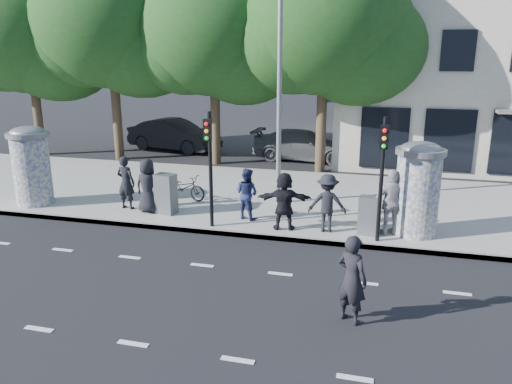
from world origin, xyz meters
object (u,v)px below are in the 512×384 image
(traffic_pole_far, at_px, (382,167))
(ped_e, at_px, (391,203))
(ad_column_right, at_px, (418,187))
(cabinet_right, at_px, (368,216))
(bicycle, at_px, (184,187))
(cabinet_left, at_px, (166,194))
(street_lamp, at_px, (279,64))
(car_mid, at_px, (174,135))
(ped_b, at_px, (126,183))
(ped_f, at_px, (284,201))
(ad_column_left, at_px, (31,164))
(car_right, at_px, (304,145))
(ped_a, at_px, (148,186))
(ped_d, at_px, (327,203))
(man_road, at_px, (352,279))
(ped_c, at_px, (247,194))
(traffic_pole_near, at_px, (210,158))

(traffic_pole_far, distance_m, ped_e, 1.34)
(ad_column_right, distance_m, cabinet_right, 1.58)
(bicycle, distance_m, cabinet_left, 1.57)
(street_lamp, bearing_deg, car_mid, 131.15)
(traffic_pole_far, distance_m, ped_b, 8.24)
(traffic_pole_far, bearing_deg, ped_b, 172.94)
(car_mid, bearing_deg, ped_f, -130.95)
(ad_column_left, distance_m, ped_b, 3.36)
(traffic_pole_far, height_order, car_right, traffic_pole_far)
(cabinet_left, bearing_deg, car_right, 84.94)
(ped_e, distance_m, car_mid, 15.67)
(ped_a, relative_size, bicycle, 1.04)
(ped_a, height_order, ped_f, ped_a)
(ad_column_right, distance_m, ped_d, 2.54)
(ped_b, relative_size, cabinet_left, 1.37)
(man_road, relative_size, cabinet_right, 1.63)
(ad_column_right, xyz_separation_m, cabinet_left, (-7.62, -0.05, -0.74))
(traffic_pole_far, xyz_separation_m, man_road, (-0.42, -4.17, -1.33))
(ad_column_left, relative_size, cabinet_left, 2.06)
(ad_column_left, relative_size, traffic_pole_far, 0.78)
(ped_a, xyz_separation_m, ped_c, (3.24, 0.19, -0.07))
(ad_column_right, relative_size, bicycle, 1.57)
(ped_c, height_order, car_mid, ped_c)
(street_lamp, height_order, cabinet_left, street_lamp)
(traffic_pole_near, bearing_deg, man_road, -43.59)
(ped_c, distance_m, car_mid, 12.61)
(ped_b, bearing_deg, ped_f, -179.72)
(ped_e, distance_m, cabinet_left, 6.95)
(ped_e, bearing_deg, man_road, 58.44)
(traffic_pole_near, relative_size, street_lamp, 0.42)
(car_mid, xyz_separation_m, car_right, (7.18, -0.73, -0.10))
(bicycle, height_order, car_right, car_right)
(ped_b, bearing_deg, ad_column_left, 12.34)
(ped_f, distance_m, cabinet_right, 2.42)
(traffic_pole_near, distance_m, traffic_pole_far, 4.80)
(ped_c, distance_m, car_right, 9.77)
(ped_e, bearing_deg, ped_b, -25.29)
(ped_a, bearing_deg, ped_e, -176.55)
(ad_column_right, bearing_deg, ad_column_left, -179.08)
(ped_a, height_order, ped_b, ped_b)
(traffic_pole_near, xyz_separation_m, bicycle, (-1.87, 2.42, -1.64))
(ped_e, distance_m, man_road, 4.86)
(ped_f, height_order, car_right, ped_f)
(ad_column_right, height_order, ped_a, ad_column_right)
(traffic_pole_near, xyz_separation_m, ped_d, (3.35, 0.48, -1.24))
(ped_a, relative_size, ped_b, 0.99)
(cabinet_left, height_order, car_right, car_right)
(ped_a, relative_size, ped_f, 1.02)
(ped_a, bearing_deg, ped_b, -7.14)
(ad_column_right, height_order, ped_e, ad_column_right)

